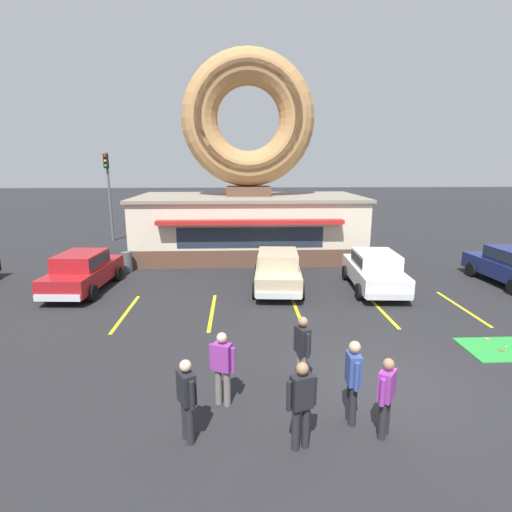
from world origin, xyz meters
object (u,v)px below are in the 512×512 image
at_px(car_white, 375,269).
at_px(trash_bin, 126,262).
at_px(pedestrian_clipboard_woman, 187,397).
at_px(car_red, 83,270).
at_px(pedestrian_crossing_woman, 222,365).
at_px(golf_ball, 506,347).
at_px(car_champagne, 278,268).
at_px(traffic_light_pole, 108,185).
at_px(pedestrian_leather_jacket_man, 302,348).
at_px(pedestrian_blue_sweater_man, 386,394).
at_px(pedestrian_beanie_man, 353,378).
at_px(pedestrian_hooded_kid, 301,401).

distance_m(car_white, trash_bin, 11.46).
relative_size(pedestrian_clipboard_woman, trash_bin, 1.69).
relative_size(car_red, pedestrian_crossing_woman, 2.80).
distance_m(golf_ball, car_champagne, 8.33).
bearing_deg(trash_bin, traffic_light_pole, 111.07).
height_order(golf_ball, car_white, car_white).
bearing_deg(pedestrian_leather_jacket_man, pedestrian_blue_sweater_man, -54.73).
height_order(pedestrian_blue_sweater_man, trash_bin, pedestrian_blue_sweater_man).
relative_size(golf_ball, traffic_light_pole, 0.01).
height_order(car_red, pedestrian_crossing_woman, pedestrian_crossing_woman).
bearing_deg(pedestrian_crossing_woman, pedestrian_beanie_man, -15.37).
height_order(golf_ball, trash_bin, trash_bin).
distance_m(car_white, pedestrian_hooded_kid, 10.30).
bearing_deg(pedestrian_leather_jacket_man, pedestrian_hooded_kid, -99.25).
height_order(car_white, pedestrian_beanie_man, pedestrian_beanie_man).
relative_size(car_champagne, pedestrian_hooded_kid, 2.74).
relative_size(car_red, pedestrian_clipboard_woman, 2.82).
bearing_deg(pedestrian_crossing_woman, pedestrian_blue_sweater_man, -20.54).
bearing_deg(pedestrian_leather_jacket_man, golf_ball, 15.36).
xyz_separation_m(pedestrian_hooded_kid, pedestrian_clipboard_woman, (-2.07, 0.29, -0.04)).
bearing_deg(golf_ball, car_white, 109.64).
relative_size(car_white, trash_bin, 4.78).
bearing_deg(golf_ball, car_red, 156.99).
xyz_separation_m(car_white, pedestrian_hooded_kid, (-4.46, -9.28, 0.08)).
distance_m(pedestrian_leather_jacket_man, trash_bin, 12.51).
relative_size(golf_ball, trash_bin, 0.04).
bearing_deg(pedestrian_crossing_woman, golf_ball, 16.53).
bearing_deg(car_white, pedestrian_crossing_woman, -127.03).
relative_size(car_red, pedestrian_beanie_man, 2.66).
xyz_separation_m(pedestrian_beanie_man, traffic_light_pole, (-10.72, 19.83, 2.73)).
xyz_separation_m(golf_ball, pedestrian_hooded_kid, (-6.43, -3.77, 0.90)).
height_order(pedestrian_beanie_man, trash_bin, pedestrian_beanie_man).
bearing_deg(car_white, pedestrian_clipboard_woman, -126.01).
xyz_separation_m(car_red, pedestrian_hooded_kid, (7.44, -9.66, 0.08)).
xyz_separation_m(golf_ball, car_champagne, (-5.93, 5.80, 0.82)).
bearing_deg(traffic_light_pole, pedestrian_crossing_woman, -66.97).
distance_m(car_champagne, trash_bin, 7.63).
relative_size(car_white, pedestrian_beanie_man, 2.67).
xyz_separation_m(car_red, pedestrian_clipboard_woman, (5.37, -9.37, 0.04)).
distance_m(golf_ball, pedestrian_beanie_man, 6.19).
distance_m(car_champagne, traffic_light_pole, 15.18).
height_order(trash_bin, traffic_light_pole, traffic_light_pole).
distance_m(car_champagne, pedestrian_crossing_woman, 8.38).
distance_m(pedestrian_hooded_kid, pedestrian_crossing_woman, 2.04).
xyz_separation_m(pedestrian_blue_sweater_man, pedestrian_clipboard_woman, (-3.71, 0.03, 0.03)).
relative_size(car_white, traffic_light_pole, 0.80).
height_order(car_red, car_champagne, same).
bearing_deg(pedestrian_beanie_man, pedestrian_crossing_woman, 164.63).
relative_size(trash_bin, traffic_light_pole, 0.17).
distance_m(golf_ball, traffic_light_pole, 23.49).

